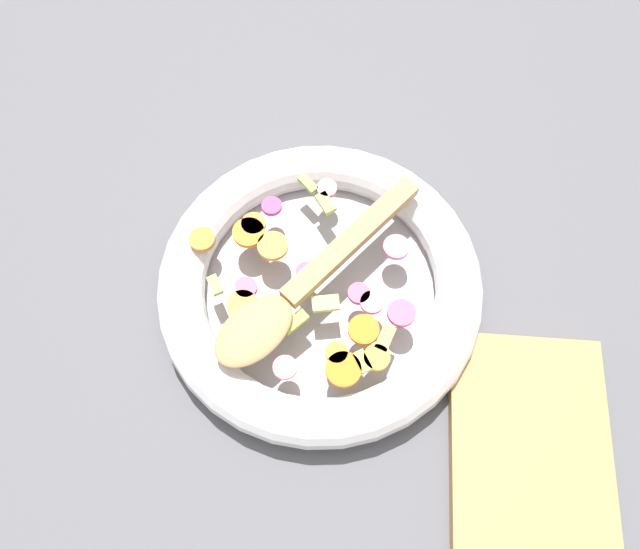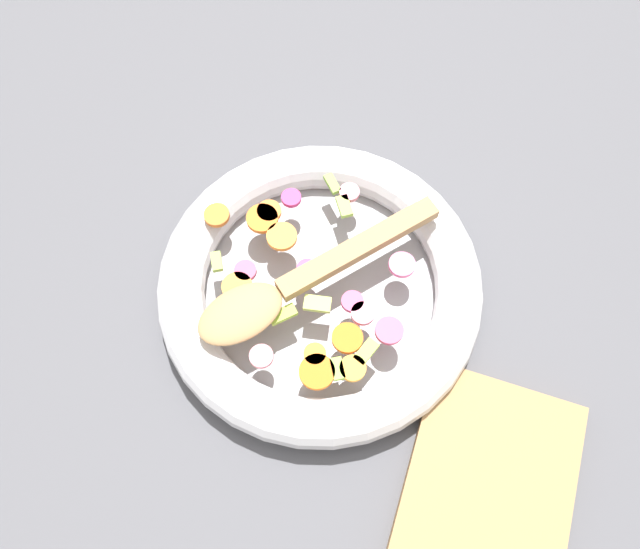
# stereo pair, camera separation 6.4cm
# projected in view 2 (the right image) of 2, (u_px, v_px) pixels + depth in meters

# --- Properties ---
(ground_plane) EXTENTS (4.00, 4.00, 0.00)m
(ground_plane) POSITION_uv_depth(u_px,v_px,m) (320.00, 293.00, 0.69)
(ground_plane) COLOR #4C4C51
(skillet) EXTENTS (0.35, 0.35, 0.05)m
(skillet) POSITION_uv_depth(u_px,v_px,m) (320.00, 285.00, 0.67)
(skillet) COLOR gray
(skillet) RESTS_ON ground_plane
(chopped_vegetables) EXTENTS (0.24, 0.25, 0.01)m
(chopped_vegetables) POSITION_uv_depth(u_px,v_px,m) (307.00, 283.00, 0.64)
(chopped_vegetables) COLOR orange
(chopped_vegetables) RESTS_ON skillet
(wooden_spoon) EXTENTS (0.24, 0.21, 0.01)m
(wooden_spoon) POSITION_uv_depth(u_px,v_px,m) (295.00, 283.00, 0.63)
(wooden_spoon) COLOR #A87F51
(wooden_spoon) RESTS_ON chopped_vegetables
(cutting_board) EXTENTS (0.26, 0.16, 0.02)m
(cutting_board) POSITION_uv_depth(u_px,v_px,m) (482.00, 515.00, 0.59)
(cutting_board) COLOR #9E7547
(cutting_board) RESTS_ON ground_plane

